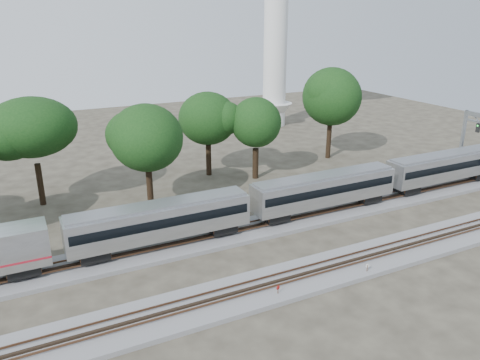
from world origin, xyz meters
name	(u,v)px	position (x,y,z in m)	size (l,w,h in m)	color
ground	(206,276)	(0.00, 0.00, 0.00)	(160.00, 160.00, 0.00)	#383328
track_far	(182,244)	(0.00, 6.00, 0.21)	(160.00, 5.00, 0.73)	slate
track_near	(226,298)	(0.00, -4.00, 0.21)	(160.00, 5.00, 0.73)	slate
train	(326,188)	(16.34, 6.00, 3.12)	(87.29, 3.01, 4.43)	silver
switch_stand_red	(278,290)	(3.71, -5.42, 0.69)	(0.34, 0.14, 1.09)	#512D19
switch_stand_white	(367,268)	(12.06, -5.88, 0.70)	(0.35, 0.07, 1.10)	#512D19
switch_lever	(301,292)	(5.62, -5.78, 0.15)	(0.50, 0.30, 0.30)	#512D19
tree_3	(32,127)	(-10.82, 22.86, 9.06)	(9.22, 9.22, 13.00)	black
tree_4	(146,138)	(0.03, 16.38, 8.13)	(8.28, 8.28, 11.68)	black
tree_5	(208,119)	(10.41, 24.18, 7.76)	(7.91, 7.91, 11.15)	black
tree_6	(256,123)	(15.44, 20.18, 7.53)	(7.68, 7.68, 10.82)	black
tree_7	(332,97)	(29.78, 23.54, 9.30)	(9.47, 9.47, 13.35)	black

